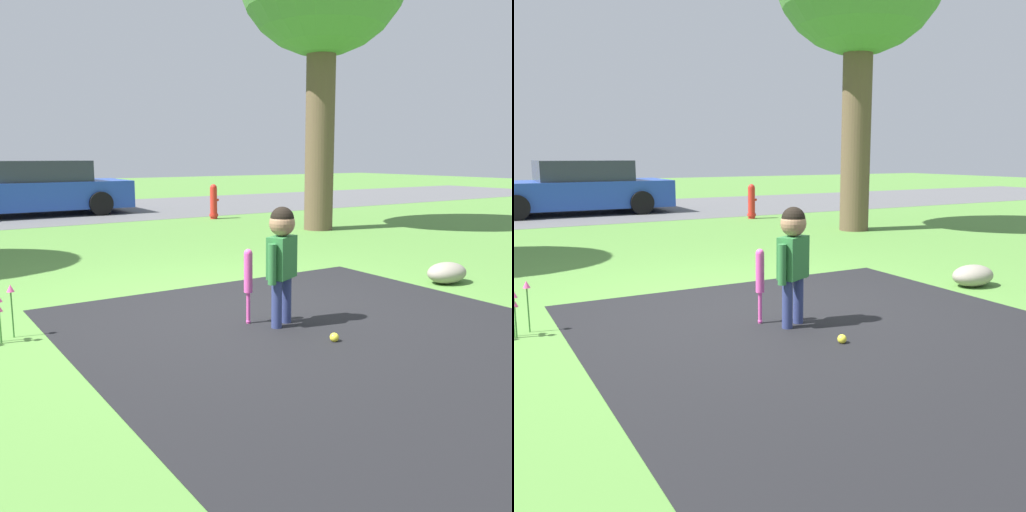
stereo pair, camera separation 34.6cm
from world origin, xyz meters
TOP-DOWN VIEW (x-y plane):
  - ground_plane at (0.00, 0.00)m, footprint 60.00×60.00m
  - driveway_strip at (0.29, -2.50)m, footprint 3.94×7.00m
  - street_strip at (0.00, 10.37)m, footprint 40.00×6.00m
  - child at (0.09, -0.70)m, footprint 0.38×0.27m
  - baseball_bat at (-0.12, -0.51)m, footprint 0.07×0.07m
  - sports_ball at (0.19, -1.29)m, footprint 0.07×0.07m
  - fire_hydrant at (3.63, 6.89)m, footprint 0.23×0.20m
  - parked_car at (0.35, 10.00)m, footprint 4.60×2.15m
  - edging_rock at (2.64, -0.40)m, footprint 0.52×0.36m

SIDE VIEW (x-z plane):
  - ground_plane at x=0.00m, z-range 0.00..0.00m
  - street_strip at x=0.00m, z-range 0.00..0.01m
  - driveway_strip at x=0.29m, z-range 0.00..0.01m
  - sports_ball at x=0.19m, z-range 0.00..0.07m
  - edging_rock at x=2.64m, z-range 0.00..0.24m
  - fire_hydrant at x=3.63m, z-range -0.01..0.78m
  - baseball_bat at x=-0.12m, z-range 0.10..0.76m
  - parked_car at x=0.35m, z-range -0.04..1.27m
  - child at x=0.09m, z-range 0.15..1.18m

